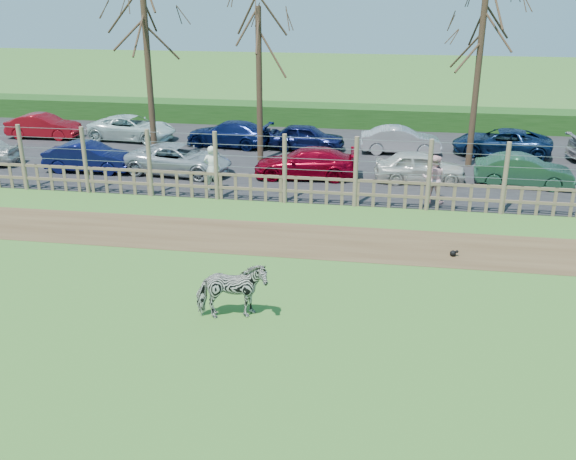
# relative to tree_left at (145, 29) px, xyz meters

# --- Properties ---
(ground) EXTENTS (120.00, 120.00, 0.00)m
(ground) POSITION_rel_tree_left_xyz_m (6.50, -12.50, -5.62)
(ground) COLOR #67A339
(ground) RESTS_ON ground
(dirt_strip) EXTENTS (34.00, 2.80, 0.01)m
(dirt_strip) POSITION_rel_tree_left_xyz_m (6.50, -8.00, -5.61)
(dirt_strip) COLOR brown
(dirt_strip) RESTS_ON ground
(asphalt) EXTENTS (44.00, 13.00, 0.04)m
(asphalt) POSITION_rel_tree_left_xyz_m (6.50, 2.00, -5.60)
(asphalt) COLOR #232326
(asphalt) RESTS_ON ground
(hedge) EXTENTS (46.00, 2.00, 1.10)m
(hedge) POSITION_rel_tree_left_xyz_m (6.50, 9.00, -5.07)
(hedge) COLOR #1E4716
(hedge) RESTS_ON ground
(fence) EXTENTS (30.16, 0.16, 2.50)m
(fence) POSITION_rel_tree_left_xyz_m (6.50, -4.50, -4.81)
(fence) COLOR brown
(fence) RESTS_ON ground
(tree_left) EXTENTS (4.80, 4.80, 7.88)m
(tree_left) POSITION_rel_tree_left_xyz_m (0.00, 0.00, 0.00)
(tree_left) COLOR #3D2B1E
(tree_left) RESTS_ON ground
(tree_mid) EXTENTS (4.80, 4.80, 6.83)m
(tree_mid) POSITION_rel_tree_left_xyz_m (4.50, 1.00, -0.75)
(tree_mid) COLOR #3D2B1E
(tree_mid) RESTS_ON ground
(tree_right) EXTENTS (4.80, 4.80, 7.35)m
(tree_right) POSITION_rel_tree_left_xyz_m (13.50, 1.50, -0.37)
(tree_right) COLOR #3D2B1E
(tree_right) RESTS_ON ground
(zebra) EXTENTS (1.80, 1.17, 1.40)m
(zebra) POSITION_rel_tree_left_xyz_m (6.67, -13.08, -4.92)
(zebra) COLOR gray
(zebra) RESTS_ON ground
(visitor_a) EXTENTS (0.63, 0.42, 1.72)m
(visitor_a) POSITION_rel_tree_left_xyz_m (3.60, -3.64, -4.71)
(visitor_a) COLOR silver
(visitor_a) RESTS_ON asphalt
(visitor_b) EXTENTS (0.96, 0.82, 1.72)m
(visitor_b) POSITION_rel_tree_left_xyz_m (11.72, -3.74, -4.71)
(visitor_b) COLOR beige
(visitor_b) RESTS_ON asphalt
(crow) EXTENTS (0.24, 0.18, 0.20)m
(crow) POSITION_rel_tree_left_xyz_m (12.10, -8.52, -5.52)
(crow) COLOR black
(crow) RESTS_ON ground
(car_1) EXTENTS (3.66, 1.33, 1.20)m
(car_1) POSITION_rel_tree_left_xyz_m (-2.15, -1.86, -4.98)
(car_1) COLOR #0B1040
(car_1) RESTS_ON asphalt
(car_2) EXTENTS (4.52, 2.47, 1.20)m
(car_2) POSITION_rel_tree_left_xyz_m (1.64, -1.61, -4.98)
(car_2) COLOR #ACB2B7
(car_2) RESTS_ON asphalt
(car_3) EXTENTS (4.25, 1.98, 1.20)m
(car_3) POSITION_rel_tree_left_xyz_m (6.84, -1.36, -4.98)
(car_3) COLOR maroon
(car_3) RESTS_ON asphalt
(car_4) EXTENTS (3.62, 1.67, 1.20)m
(car_4) POSITION_rel_tree_left_xyz_m (11.34, -1.21, -4.98)
(car_4) COLOR silver
(car_4) RESTS_ON asphalt
(car_5) EXTENTS (3.73, 1.54, 1.20)m
(car_5) POSITION_rel_tree_left_xyz_m (15.26, -1.17, -4.98)
(car_5) COLOR #255035
(car_5) RESTS_ON asphalt
(car_7) EXTENTS (3.67, 1.34, 1.20)m
(car_7) POSITION_rel_tree_left_xyz_m (-7.14, 3.54, -4.98)
(car_7) COLOR maroon
(car_7) RESTS_ON asphalt
(car_8) EXTENTS (4.48, 2.36, 1.20)m
(car_8) POSITION_rel_tree_left_xyz_m (-2.57, 3.83, -4.98)
(car_8) COLOR white
(car_8) RESTS_ON asphalt
(car_9) EXTENTS (4.32, 2.22, 1.20)m
(car_9) POSITION_rel_tree_left_xyz_m (2.49, 3.33, -4.98)
(car_9) COLOR #0C184B
(car_9) RESTS_ON asphalt
(car_10) EXTENTS (3.56, 1.53, 1.20)m
(car_10) POSITION_rel_tree_left_xyz_m (6.28, 3.18, -4.98)
(car_10) COLOR #0D133F
(car_10) RESTS_ON asphalt
(car_11) EXTENTS (3.71, 1.47, 1.20)m
(car_11) POSITION_rel_tree_left_xyz_m (10.61, 3.27, -4.98)
(car_11) COLOR #B7B1B3
(car_11) RESTS_ON asphalt
(car_12) EXTENTS (4.52, 2.49, 1.20)m
(car_12) POSITION_rel_tree_left_xyz_m (15.11, 3.55, -4.98)
(car_12) COLOR #0E2246
(car_12) RESTS_ON asphalt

